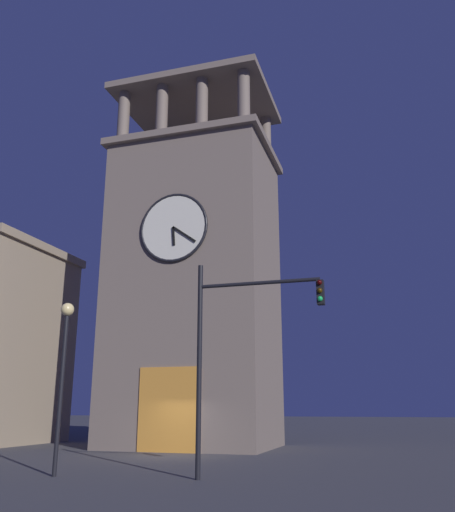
{
  "coord_description": "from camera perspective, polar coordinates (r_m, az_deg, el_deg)",
  "views": [
    {
      "loc": [
        -9.92,
        23.36,
        2.11
      ],
      "look_at": [
        -1.23,
        -5.02,
        10.43
      ],
      "focal_mm": 37.76,
      "sensor_mm": 36.0,
      "label": 1
    }
  ],
  "objects": [
    {
      "name": "ground_plane",
      "position": [
        25.46,
        -6.35,
        -20.33
      ],
      "size": [
        200.0,
        200.0,
        0.0
      ],
      "primitive_type": "plane",
      "color": "#424247"
    },
    {
      "name": "traffic_signal_near",
      "position": [
        17.03,
        0.93,
        -8.34
      ],
      "size": [
        4.1,
        0.41,
        6.62
      ],
      "color": "black",
      "rests_on": "ground_plane"
    },
    {
      "name": "clocktower",
      "position": [
        31.06,
        -3.46,
        -2.78
      ],
      "size": [
        9.26,
        7.22,
        23.01
      ],
      "color": "#75665B",
      "rests_on": "ground_plane"
    },
    {
      "name": "street_lamp",
      "position": [
        18.91,
        -16.94,
        -9.86
      ],
      "size": [
        0.44,
        0.44,
        5.5
      ],
      "color": "black",
      "rests_on": "ground_plane"
    }
  ]
}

